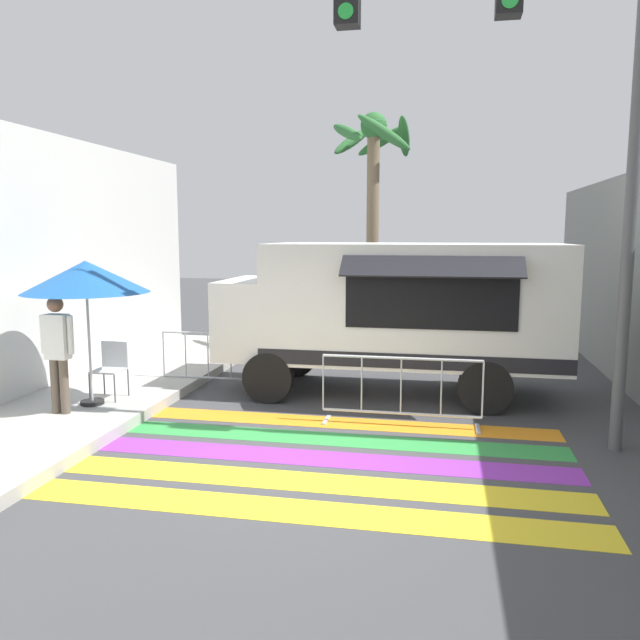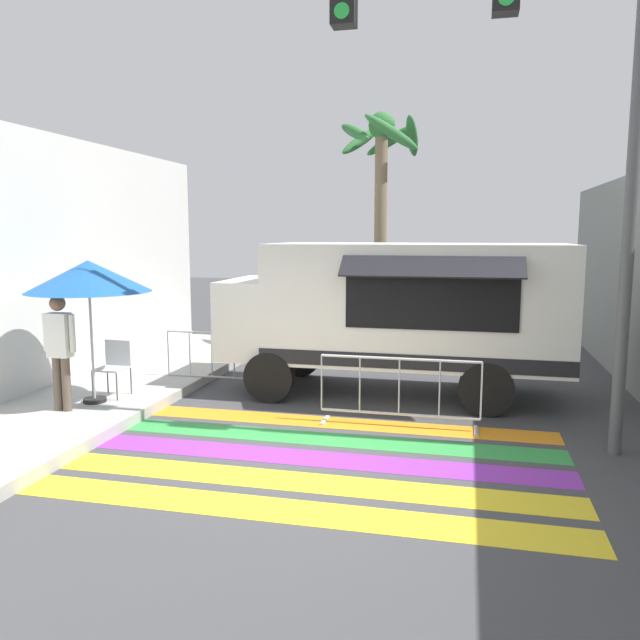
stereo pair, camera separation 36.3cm
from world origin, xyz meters
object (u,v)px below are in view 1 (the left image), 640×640
traffic_signal_pole (517,65)px  folding_chair (111,364)px  food_truck (388,306)px  barricade_front (401,391)px  vendor_person (58,347)px  patio_umbrella (86,277)px  palm_tree (373,179)px  barricade_side (208,361)px

traffic_signal_pole → folding_chair: size_ratio=7.56×
food_truck → barricade_front: 2.16m
folding_chair → vendor_person: size_ratio=0.52×
traffic_signal_pole → patio_umbrella: (-6.17, 0.15, -2.75)m
food_truck → patio_umbrella: size_ratio=2.62×
food_truck → traffic_signal_pole: bearing=-53.3°
palm_tree → food_truck: bearing=-79.4°
patio_umbrella → folding_chair: patio_umbrella is taller
vendor_person → barricade_side: vendor_person is taller
folding_chair → traffic_signal_pole: bearing=12.7°
traffic_signal_pole → vendor_person: bearing=-176.6°
barricade_side → palm_tree: size_ratio=0.32×
traffic_signal_pole → vendor_person: traffic_signal_pole is taller
patio_umbrella → folding_chair: bearing=80.2°
food_truck → palm_tree: 4.47m
food_truck → patio_umbrella: 4.97m
food_truck → barricade_front: size_ratio=2.50×
food_truck → palm_tree: bearing=100.6°
traffic_signal_pole → barricade_side: size_ratio=3.84×
folding_chair → barricade_front: (4.69, -0.11, -0.19)m
food_truck → traffic_signal_pole: traffic_signal_pole is taller
food_truck → traffic_signal_pole: 4.47m
vendor_person → barricade_front: bearing=20.1°
patio_umbrella → folding_chair: size_ratio=2.49×
vendor_person → folding_chair: bearing=84.7°
patio_umbrella → palm_tree: palm_tree is taller
food_truck → traffic_signal_pole: (1.77, -2.37, 3.35)m
barricade_front → folding_chair: bearing=178.7°
food_truck → folding_chair: size_ratio=6.54×
barricade_front → barricade_side: size_ratio=1.33×
food_truck → palm_tree: size_ratio=1.06×
barricade_side → barricade_front: bearing=-24.1°
food_truck → folding_chair: 4.74m
food_truck → vendor_person: bearing=-149.1°
patio_umbrella → palm_tree: (3.72, 5.88, 1.89)m
food_truck → barricade_side: 3.43m
patio_umbrella → traffic_signal_pole: bearing=-1.4°
traffic_signal_pole → patio_umbrella: 6.76m
traffic_signal_pole → folding_chair: traffic_signal_pole is taller
patio_umbrella → barricade_side: (1.15, 1.99, -1.65)m
traffic_signal_pole → barricade_front: traffic_signal_pole is taller
food_truck → palm_tree: (-0.69, 3.65, 2.49)m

